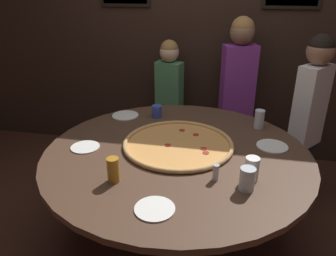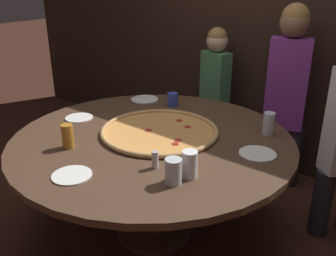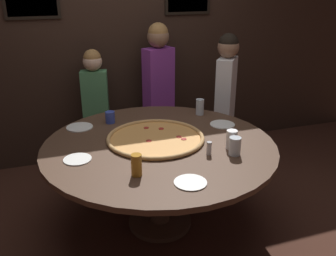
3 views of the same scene
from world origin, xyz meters
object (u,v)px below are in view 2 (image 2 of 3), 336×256
(drink_cup_near_right, at_px, (269,124))
(drink_cup_centre_back, at_px, (68,136))
(dining_table, at_px, (153,152))
(white_plate_left_side, at_px, (72,175))
(white_plate_right_side, at_px, (145,99))
(diner_side_left, at_px, (287,88))
(condiment_shaker, at_px, (155,160))
(drink_cup_beside_pizza, at_px, (173,171))
(drink_cup_front_edge, at_px, (190,164))
(giant_pizza, at_px, (160,131))
(diner_centre_back, at_px, (215,88))
(white_plate_beside_cup, at_px, (258,154))
(drink_cup_by_shaker, at_px, (173,99))
(white_plate_near_front, at_px, (79,118))

(drink_cup_near_right, xyz_separation_m, drink_cup_centre_back, (-0.85, -0.93, 0.00))
(dining_table, xyz_separation_m, white_plate_left_side, (0.00, -0.64, 0.11))
(white_plate_right_side, bearing_deg, white_plate_left_side, -65.03)
(diner_side_left, bearing_deg, condiment_shaker, 68.66)
(drink_cup_beside_pizza, xyz_separation_m, drink_cup_front_edge, (0.03, 0.10, 0.01))
(white_plate_left_side, bearing_deg, drink_cup_beside_pizza, 31.01)
(drink_cup_near_right, distance_m, white_plate_left_side, 1.27)
(drink_cup_near_right, relative_size, diner_side_left, 0.10)
(dining_table, bearing_deg, giant_pizza, 93.78)
(diner_centre_back, bearing_deg, white_plate_left_side, 112.86)
(drink_cup_front_edge, relative_size, white_plate_beside_cup, 0.67)
(drink_cup_front_edge, height_order, white_plate_left_side, drink_cup_front_edge)
(giant_pizza, height_order, drink_cup_by_shaker, drink_cup_by_shaker)
(white_plate_left_side, distance_m, condiment_shaker, 0.44)
(drink_cup_near_right, bearing_deg, drink_cup_centre_back, -132.28)
(giant_pizza, xyz_separation_m, diner_side_left, (0.39, 1.13, 0.10))
(dining_table, height_order, drink_cup_front_edge, drink_cup_front_edge)
(white_plate_right_side, bearing_deg, diner_centre_back, 70.92)
(white_plate_beside_cup, height_order, white_plate_right_side, same)
(giant_pizza, distance_m, diner_side_left, 1.20)
(drink_cup_front_edge, xyz_separation_m, drink_cup_centre_back, (-0.77, -0.17, 0.00))
(drink_cup_front_edge, relative_size, drink_cup_centre_back, 0.98)
(white_plate_beside_cup, relative_size, condiment_shaker, 2.21)
(drink_cup_centre_back, height_order, white_plate_left_side, drink_cup_centre_back)
(white_plate_beside_cup, bearing_deg, drink_cup_beside_pizza, -108.32)
(white_plate_near_front, relative_size, diner_side_left, 0.13)
(diner_centre_back, bearing_deg, white_plate_near_front, 89.65)
(drink_cup_near_right, relative_size, white_plate_beside_cup, 0.68)
(drink_cup_near_right, relative_size, white_plate_right_side, 0.66)
(drink_cup_front_edge, xyz_separation_m, drink_cup_near_right, (0.08, 0.76, 0.00))
(drink_cup_front_edge, xyz_separation_m, white_plate_left_side, (-0.48, -0.37, -0.07))
(drink_cup_beside_pizza, height_order, white_plate_beside_cup, drink_cup_beside_pizza)
(dining_table, relative_size, white_plate_left_side, 8.64)
(diner_side_left, bearing_deg, drink_cup_by_shaker, 27.29)
(diner_side_left, bearing_deg, white_plate_right_side, 18.74)
(drink_cup_centre_back, relative_size, white_plate_beside_cup, 0.69)
(drink_cup_centre_back, bearing_deg, drink_cup_beside_pizza, 5.11)
(drink_cup_by_shaker, height_order, white_plate_near_front, drink_cup_by_shaker)
(dining_table, xyz_separation_m, condiment_shaker, (0.28, -0.30, 0.16))
(white_plate_beside_cup, bearing_deg, giant_pizza, -169.89)
(drink_cup_near_right, bearing_deg, white_plate_beside_cup, -75.46)
(drink_cup_centre_back, distance_m, white_plate_near_front, 0.49)
(white_plate_left_side, bearing_deg, giant_pizza, 90.53)
(white_plate_left_side, relative_size, white_plate_near_front, 1.05)
(dining_table, xyz_separation_m, drink_cup_centre_back, (-0.29, -0.43, 0.18))
(white_plate_right_side, bearing_deg, white_plate_beside_cup, -16.03)
(drink_cup_near_right, bearing_deg, white_plate_near_front, -153.86)
(diner_centre_back, bearing_deg, giant_pizza, 118.03)
(white_plate_left_side, xyz_separation_m, diner_side_left, (0.38, 1.84, 0.11))
(giant_pizza, relative_size, white_plate_near_front, 3.91)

